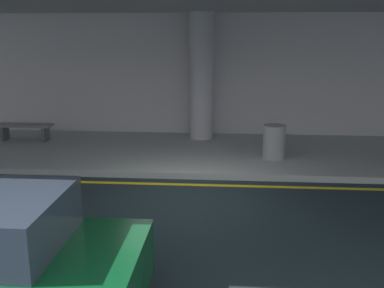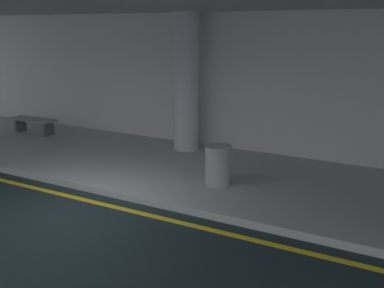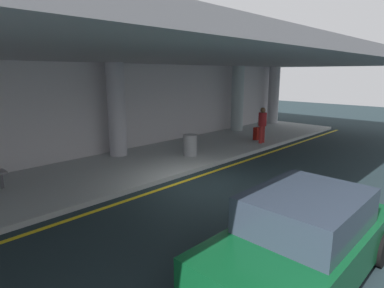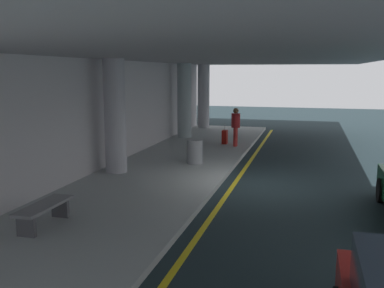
# 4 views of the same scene
# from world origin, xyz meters

# --- Properties ---
(ground_plane) EXTENTS (60.00, 60.00, 0.00)m
(ground_plane) POSITION_xyz_m (0.00, 0.00, 0.00)
(ground_plane) COLOR #1C2A2F
(sidewalk) EXTENTS (26.00, 4.20, 0.15)m
(sidewalk) POSITION_xyz_m (0.00, 3.10, 0.07)
(sidewalk) COLOR #A4ABAB
(sidewalk) RESTS_ON ground
(lane_stripe_yellow) EXTENTS (26.00, 0.14, 0.01)m
(lane_stripe_yellow) POSITION_xyz_m (0.00, 0.63, 0.00)
(lane_stripe_yellow) COLOR yellow
(lane_stripe_yellow) RESTS_ON ground
(support_column_left_mid) EXTENTS (0.69, 0.69, 3.65)m
(support_column_left_mid) POSITION_xyz_m (0.00, 4.54, 1.97)
(support_column_left_mid) COLOR #AAA9B2
(support_column_left_mid) RESTS_ON sidewalk
(support_column_center) EXTENTS (0.69, 0.69, 3.65)m
(support_column_center) POSITION_xyz_m (8.00, 4.54, 1.97)
(support_column_center) COLOR #9CACAF
(support_column_center) RESTS_ON sidewalk
(support_column_right_mid) EXTENTS (0.69, 0.69, 3.65)m
(support_column_right_mid) POSITION_xyz_m (12.00, 4.54, 1.97)
(support_column_right_mid) COLOR #ABAAB0
(support_column_right_mid) RESTS_ON sidewalk
(ceiling_overhang) EXTENTS (28.00, 13.20, 0.30)m
(ceiling_overhang) POSITION_xyz_m (0.00, 2.60, 3.95)
(ceiling_overhang) COLOR gray
(ceiling_overhang) RESTS_ON support_column_far_left
(terminal_back_wall) EXTENTS (26.00, 0.30, 3.80)m
(terminal_back_wall) POSITION_xyz_m (0.00, 5.35, 1.90)
(terminal_back_wall) COLOR #BCB8BC
(terminal_back_wall) RESTS_ON ground
(car_dark_green) EXTENTS (4.10, 1.92, 1.50)m
(car_dark_green) POSITION_xyz_m (-2.19, -4.27, 0.71)
(car_dark_green) COLOR #0C4723
(car_dark_green) RESTS_ON ground
(traveler_with_luggage) EXTENTS (0.38, 0.38, 1.68)m
(traveler_with_luggage) POSITION_xyz_m (6.02, 1.62, 1.11)
(traveler_with_luggage) COLOR #A32321
(traveler_with_luggage) RESTS_ON sidewalk
(suitcase_upright_primary) EXTENTS (0.36, 0.22, 0.90)m
(suitcase_upright_primary) POSITION_xyz_m (6.49, 2.19, 0.46)
(suitcase_upright_primary) COLOR maroon
(suitcase_upright_primary) RESTS_ON sidewalk
(trash_bin_steel) EXTENTS (0.56, 0.56, 0.85)m
(trash_bin_steel) POSITION_xyz_m (1.95, 2.40, 0.57)
(trash_bin_steel) COLOR gray
(trash_bin_steel) RESTS_ON sidewalk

